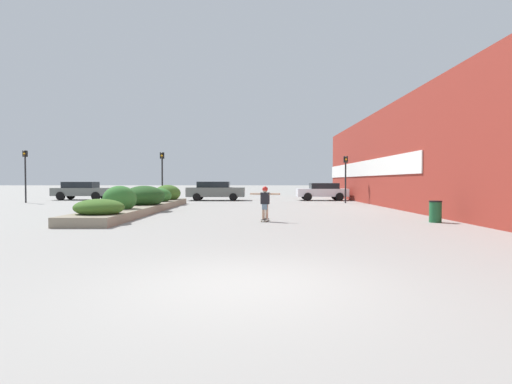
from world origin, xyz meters
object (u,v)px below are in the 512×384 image
(trash_bin, at_px, (434,211))
(car_center_right, at_px, (214,191))
(car_leftmost, at_px, (321,191))
(skateboarder, at_px, (264,199))
(car_rightmost, at_px, (438,190))
(traffic_light_far_left, at_px, (24,168))
(car_center_left, at_px, (81,190))
(traffic_light_right, at_px, (344,171))
(traffic_light_left, at_px, (161,169))
(skateboard, at_px, (264,220))

(trash_bin, distance_m, car_center_right, 20.17)
(car_leftmost, xyz_separation_m, car_center_right, (-8.73, -0.07, 0.05))
(skateboarder, xyz_separation_m, car_rightmost, (16.19, 20.43, -0.05))
(car_rightmost, xyz_separation_m, traffic_light_far_left, (-33.25, -6.99, 1.74))
(car_center_left, height_order, car_center_right, car_center_right)
(car_rightmost, distance_m, traffic_light_right, 12.65)
(skateboarder, xyz_separation_m, car_center_left, (-14.94, 18.04, -0.05))
(skateboarder, xyz_separation_m, traffic_light_far_left, (-17.06, 13.44, 1.69))
(skateboarder, relative_size, car_rightmost, 0.31)
(trash_bin, height_order, traffic_light_left, traffic_light_left)
(trash_bin, relative_size, traffic_light_right, 0.25)
(car_leftmost, height_order, traffic_light_far_left, traffic_light_far_left)
(skateboarder, height_order, traffic_light_far_left, traffic_light_far_left)
(trash_bin, height_order, car_center_right, car_center_right)
(trash_bin, xyz_separation_m, car_center_right, (-10.08, 17.47, 0.39))
(car_leftmost, xyz_separation_m, traffic_light_left, (-12.22, -3.72, 1.71))
(skateboard, height_order, skateboarder, skateboarder)
(car_center_left, bearing_deg, traffic_light_right, 76.56)
(trash_bin, xyz_separation_m, car_center_left, (-21.37, 18.43, 0.40))
(trash_bin, relative_size, car_center_right, 0.18)
(car_center_left, xyz_separation_m, car_rightmost, (31.13, 2.40, -0.00))
(car_center_left, relative_size, traffic_light_far_left, 1.23)
(skateboard, bearing_deg, car_rightmost, 66.01)
(traffic_light_left, bearing_deg, skateboard, -62.00)
(skateboard, bearing_deg, traffic_light_left, 132.40)
(car_leftmost, bearing_deg, traffic_light_far_left, 99.50)
(skateboard, height_order, car_rightmost, car_rightmost)
(skateboarder, bearing_deg, traffic_light_left, 132.40)
(skateboard, distance_m, car_rightmost, 26.08)
(traffic_light_far_left, bearing_deg, car_leftmost, 9.50)
(skateboard, xyz_separation_m, traffic_light_right, (6.04, 13.02, 2.22))
(car_center_left, bearing_deg, car_rightmost, 94.40)
(trash_bin, distance_m, car_rightmost, 23.00)
(traffic_light_left, xyz_separation_m, traffic_light_far_left, (-9.92, 0.01, 0.08))
(skateboard, distance_m, traffic_light_left, 15.40)
(car_rightmost, relative_size, traffic_light_left, 1.14)
(skateboard, bearing_deg, car_center_left, 144.04)
(traffic_light_far_left, bearing_deg, car_center_left, 65.31)
(traffic_light_left, bearing_deg, car_center_left, 149.43)
(car_center_left, height_order, traffic_light_right, traffic_light_right)
(skateboard, bearing_deg, traffic_light_right, 79.50)
(skateboard, xyz_separation_m, car_rightmost, (16.19, 20.43, 0.74))
(skateboarder, bearing_deg, car_center_left, 144.04)
(traffic_light_far_left, bearing_deg, car_rightmost, 11.87)
(car_center_right, bearing_deg, car_center_left, -94.87)
(skateboarder, bearing_deg, car_center_right, 116.48)
(skateboard, distance_m, trash_bin, 6.45)
(trash_bin, height_order, traffic_light_right, traffic_light_right)
(car_center_right, bearing_deg, trash_bin, 29.99)
(car_rightmost, distance_m, traffic_light_left, 24.42)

